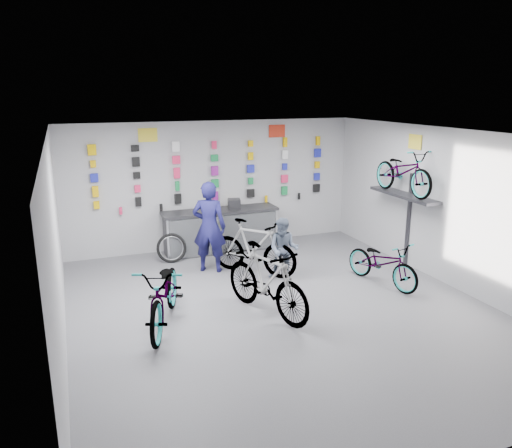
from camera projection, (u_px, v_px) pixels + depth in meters
name	position (u px, v px, depth m)	size (l,w,h in m)	color
floor	(282.00, 310.00, 8.61)	(8.00, 8.00, 0.00)	#515055
ceiling	(285.00, 134.00, 7.83)	(8.00, 8.00, 0.00)	white
wall_back	(214.00, 185.00, 11.82)	(7.00, 7.00, 0.00)	#AAAAAD
wall_front	(460.00, 333.00, 4.62)	(7.00, 7.00, 0.00)	#AAAAAD
wall_left	(56.00, 250.00, 7.00)	(8.00, 8.00, 0.00)	#AAAAAD
wall_right	(452.00, 209.00, 9.44)	(8.00, 8.00, 0.00)	#AAAAAD
counter	(221.00, 231.00, 11.67)	(2.70, 0.66, 1.00)	black
merch_wall	(214.00, 173.00, 11.68)	(5.57, 0.08, 1.56)	#ECBA01
wall_bracket	(404.00, 199.00, 10.47)	(0.39, 1.90, 2.00)	#333338
sign_left	(148.00, 135.00, 10.97)	(0.42, 0.02, 0.30)	yellow
sign_right	(277.00, 131.00, 12.05)	(0.42, 0.02, 0.30)	red
sign_side	(415.00, 142.00, 10.22)	(0.02, 0.40, 0.30)	yellow
bike_left	(165.00, 293.00, 7.92)	(0.73, 2.10, 1.10)	gray
bike_center	(266.00, 281.00, 8.29)	(0.57, 2.01, 1.21)	gray
bike_right	(383.00, 262.00, 9.65)	(0.60, 1.71, 0.90)	gray
bike_service	(254.00, 247.00, 10.17)	(0.54, 1.91, 1.15)	gray
bike_wall	(403.00, 171.00, 10.29)	(0.63, 1.80, 0.95)	gray
clerk	(209.00, 227.00, 10.26)	(0.69, 0.46, 1.90)	#151448
customer	(284.00, 249.00, 9.88)	(0.61, 0.48, 1.26)	slate
spare_wheel	(171.00, 248.00, 10.95)	(0.67, 0.27, 0.65)	black
register	(234.00, 204.00, 11.64)	(0.28, 0.30, 0.22)	black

